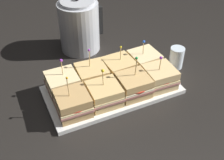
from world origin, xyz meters
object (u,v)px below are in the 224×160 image
serving_platter (112,90)px  sandwich_back_center_left (92,76)px  sandwich_back_far_right (144,61)px  kettle_steel (79,26)px  drinking_glass (176,58)px  sandwich_front_far_left (73,104)px  sandwich_front_center_left (104,94)px  sandwich_front_far_right (160,77)px  sandwich_front_center_right (133,85)px  sandwich_back_far_left (63,84)px  sandwich_back_center_right (119,69)px

serving_platter → sandwich_back_center_left: 0.10m
sandwich_back_far_right → kettle_steel: (-0.18, 0.30, 0.06)m
kettle_steel → drinking_glass: kettle_steel is taller
sandwich_front_far_left → sandwich_front_center_left: sandwich_front_far_left is taller
sandwich_back_center_left → sandwich_front_center_left: bearing=-89.7°
sandwich_back_center_left → sandwich_back_far_right: 0.24m
sandwich_back_center_left → drinking_glass: (0.39, -0.02, -0.01)m
sandwich_front_far_left → serving_platter: bearing=18.6°
sandwich_front_far_right → sandwich_front_center_right: bearing=-179.8°
serving_platter → sandwich_back_far_right: sandwich_back_far_right is taller
sandwich_front_far_left → drinking_glass: 0.52m
sandwich_front_far_right → sandwich_back_center_left: sandwich_back_center_left is taller
kettle_steel → sandwich_back_far_left: bearing=-121.0°
sandwich_front_far_right → sandwich_back_far_left: (-0.36, 0.12, 0.00)m
kettle_steel → sandwich_front_center_right: bearing=-81.9°
sandwich_front_center_left → sandwich_back_center_left: bearing=90.3°
sandwich_front_center_right → drinking_glass: size_ratio=1.69×
serving_platter → sandwich_front_center_right: (0.06, -0.06, 0.05)m
sandwich_front_far_left → sandwich_back_center_right: size_ratio=1.12×
sandwich_front_far_left → sandwich_front_far_right: (0.36, -0.00, 0.00)m
sandwich_front_far_left → sandwich_back_far_right: (0.36, 0.12, 0.00)m
sandwich_back_center_left → sandwich_back_center_right: bearing=-0.7°
sandwich_back_center_right → drinking_glass: 0.27m
sandwich_back_far_left → sandwich_back_center_left: bearing=0.0°
sandwich_front_center_right → sandwich_front_far_right: bearing=0.2°
sandwich_back_far_left → sandwich_front_center_left: bearing=-44.4°
sandwich_back_center_right → sandwich_back_far_right: sandwich_back_far_right is taller
sandwich_front_far_right → sandwich_back_far_left: bearing=161.4°
sandwich_front_center_right → sandwich_back_far_left: sandwich_front_center_right is taller
kettle_steel → sandwich_back_far_right: bearing=-59.4°
kettle_steel → drinking_glass: (0.33, -0.33, -0.07)m
sandwich_front_far_right → kettle_steel: 0.47m
sandwich_front_far_left → sandwich_front_center_left: size_ratio=1.11×
sandwich_back_far_right → kettle_steel: kettle_steel is taller
serving_platter → sandwich_back_far_left: size_ratio=3.53×
sandwich_front_center_right → sandwich_front_center_left: bearing=178.7°
sandwich_front_far_right → sandwich_back_far_right: (0.00, 0.12, -0.00)m
sandwich_back_center_right → drinking_glass: (0.27, -0.02, -0.01)m
sandwich_front_center_left → sandwich_front_center_right: 0.12m
sandwich_front_center_right → sandwich_back_center_right: sandwich_front_center_right is taller
sandwich_front_center_left → sandwich_back_center_left: 0.12m
serving_platter → sandwich_back_center_left: bearing=134.6°
sandwich_front_far_left → sandwich_front_center_left: 0.12m
serving_platter → sandwich_back_center_left: size_ratio=3.28×
sandwich_back_far_left → kettle_steel: bearing=59.0°
sandwich_front_center_left → sandwich_front_center_right: size_ratio=0.89×
sandwich_front_far_left → sandwich_front_center_right: size_ratio=0.98×
sandwich_front_far_left → sandwich_front_center_left: (0.12, 0.00, -0.00)m
serving_platter → sandwich_front_far_left: (-0.18, -0.06, 0.05)m
sandwich_front_far_left → sandwich_front_far_right: size_ratio=1.13×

